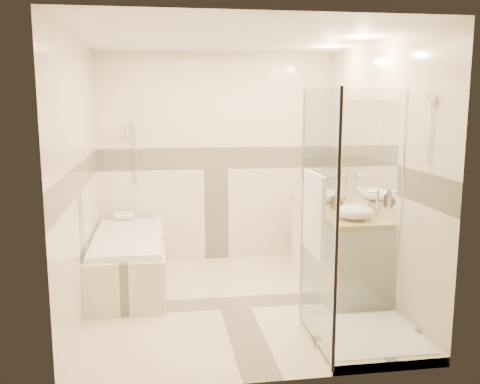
{
  "coord_description": "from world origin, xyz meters",
  "views": [
    {
      "loc": [
        -0.69,
        -4.89,
        1.95
      ],
      "look_at": [
        0.1,
        0.25,
        1.05
      ],
      "focal_mm": 40.0,
      "sensor_mm": 36.0,
      "label": 1
    }
  ],
  "objects": [
    {
      "name": "room",
      "position": [
        0.06,
        0.01,
        1.26
      ],
      "size": [
        2.82,
        3.02,
        2.52
      ],
      "color": "beige",
      "rests_on": "ground"
    },
    {
      "name": "vessel_sink_far",
      "position": [
        1.1,
        -0.23,
        0.92
      ],
      "size": [
        0.36,
        0.36,
        0.14
      ],
      "primitive_type": "ellipsoid",
      "color": "white",
      "rests_on": "vanity"
    },
    {
      "name": "bathtub",
      "position": [
        -1.02,
        0.65,
        0.31
      ],
      "size": [
        0.75,
        1.7,
        0.56
      ],
      "color": "beige",
      "rests_on": "ground"
    },
    {
      "name": "faucet_far",
      "position": [
        1.32,
        -0.23,
        1.01
      ],
      "size": [
        0.11,
        0.03,
        0.27
      ],
      "color": "silver",
      "rests_on": "vanity"
    },
    {
      "name": "amenity_bottle_b",
      "position": [
        1.1,
        0.24,
        0.93
      ],
      "size": [
        0.12,
        0.12,
        0.15
      ],
      "primitive_type": "imported",
      "rotation": [
        0.0,
        0.0,
        -0.01
      ],
      "color": "black",
      "rests_on": "vanity"
    },
    {
      "name": "rolled_towel",
      "position": [
        -1.11,
        1.36,
        0.61
      ],
      "size": [
        0.22,
        0.1,
        0.1
      ],
      "primitive_type": "cylinder",
      "rotation": [
        0.0,
        1.57,
        0.0
      ],
      "color": "white",
      "rests_on": "bathtub"
    },
    {
      "name": "amenity_bottle_a",
      "position": [
        1.1,
        0.3,
        0.94
      ],
      "size": [
        0.1,
        0.1,
        0.17
      ],
      "primitive_type": "imported",
      "rotation": [
        0.0,
        0.0,
        0.39
      ],
      "color": "black",
      "rests_on": "vanity"
    },
    {
      "name": "vessel_sink_near",
      "position": [
        1.1,
        0.64,
        0.92
      ],
      "size": [
        0.36,
        0.36,
        0.14
      ],
      "primitive_type": "ellipsoid",
      "color": "white",
      "rests_on": "vanity"
    },
    {
      "name": "shower_enclosure",
      "position": [
        0.83,
        -0.97,
        0.51
      ],
      "size": [
        0.96,
        0.93,
        2.04
      ],
      "color": "beige",
      "rests_on": "ground"
    },
    {
      "name": "faucet_near",
      "position": [
        1.32,
        0.64,
        1.03
      ],
      "size": [
        0.12,
        0.03,
        0.3
      ],
      "color": "silver",
      "rests_on": "vanity"
    },
    {
      "name": "folded_towels",
      "position": [
        1.1,
        1.0,
        0.88
      ],
      "size": [
        0.18,
        0.24,
        0.07
      ],
      "primitive_type": "cube",
      "rotation": [
        0.0,
        0.0,
        0.26
      ],
      "color": "white",
      "rests_on": "vanity"
    },
    {
      "name": "vanity",
      "position": [
        1.12,
        0.3,
        0.43
      ],
      "size": [
        0.58,
        1.62,
        0.85
      ],
      "color": "silver",
      "rests_on": "ground"
    }
  ]
}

